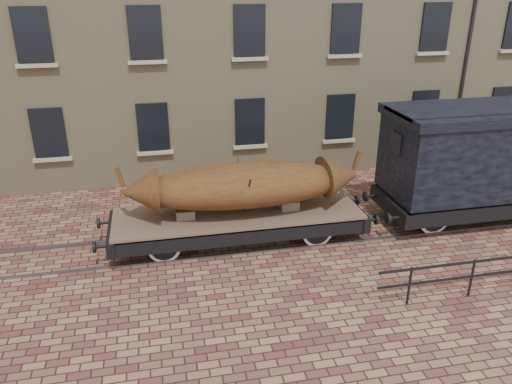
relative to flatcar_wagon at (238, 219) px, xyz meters
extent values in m
plane|color=#572E29|center=(0.33, 0.00, -0.74)|extent=(90.00, 90.00, 0.00)
cube|color=black|center=(-5.67, 4.96, 1.46)|extent=(1.10, 0.12, 1.70)
cube|color=#B0A68E|center=(-5.67, 4.90, 0.51)|extent=(1.30, 0.18, 0.12)
cube|color=black|center=(-2.17, 4.96, 1.46)|extent=(1.10, 0.12, 1.70)
cube|color=#B0A68E|center=(-2.17, 4.90, 0.51)|extent=(1.30, 0.18, 0.12)
cube|color=black|center=(1.33, 4.96, 1.46)|extent=(1.10, 0.12, 1.70)
cube|color=#B0A68E|center=(1.33, 4.90, 0.51)|extent=(1.30, 0.18, 0.12)
cube|color=black|center=(4.83, 4.96, 1.46)|extent=(1.10, 0.12, 1.70)
cube|color=#B0A68E|center=(4.83, 4.90, 0.51)|extent=(1.30, 0.18, 0.12)
cube|color=black|center=(8.33, 4.96, 1.46)|extent=(1.10, 0.12, 1.70)
cube|color=#B0A68E|center=(8.33, 4.90, 0.51)|extent=(1.30, 0.18, 0.12)
cube|color=black|center=(11.83, 4.96, 1.46)|extent=(1.10, 0.12, 1.70)
cube|color=#B0A68E|center=(11.83, 4.90, 0.51)|extent=(1.30, 0.18, 0.12)
cube|color=black|center=(-5.67, 4.96, 4.66)|extent=(1.10, 0.12, 1.70)
cube|color=#B0A68E|center=(-5.67, 4.90, 3.71)|extent=(1.30, 0.18, 0.12)
cube|color=black|center=(-2.17, 4.96, 4.66)|extent=(1.10, 0.12, 1.70)
cube|color=#B0A68E|center=(-2.17, 4.90, 3.71)|extent=(1.30, 0.18, 0.12)
cube|color=black|center=(1.33, 4.96, 4.66)|extent=(1.10, 0.12, 1.70)
cube|color=#B0A68E|center=(1.33, 4.90, 3.71)|extent=(1.30, 0.18, 0.12)
cube|color=black|center=(4.83, 4.96, 4.66)|extent=(1.10, 0.12, 1.70)
cube|color=#B0A68E|center=(4.83, 4.90, 3.71)|extent=(1.30, 0.18, 0.12)
cube|color=black|center=(8.33, 4.96, 4.66)|extent=(1.10, 0.12, 1.70)
cube|color=#B0A68E|center=(8.33, 4.90, 3.71)|extent=(1.30, 0.18, 0.12)
cube|color=#59595E|center=(0.33, -0.72, -0.71)|extent=(30.00, 0.08, 0.06)
cube|color=#59595E|center=(0.33, 0.72, -0.71)|extent=(30.00, 0.08, 0.06)
cylinder|color=black|center=(3.33, -3.80, -0.24)|extent=(0.06, 0.06, 1.00)
cylinder|color=black|center=(4.93, -3.80, -0.24)|extent=(0.06, 0.06, 1.00)
cube|color=brown|center=(0.00, 0.00, 0.13)|extent=(6.96, 2.04, 0.11)
cube|color=black|center=(0.00, -0.95, -0.09)|extent=(6.96, 0.15, 0.42)
cube|color=black|center=(0.00, 0.95, -0.09)|extent=(6.96, 0.15, 0.42)
cube|color=black|center=(-3.48, 0.00, -0.09)|extent=(0.20, 2.14, 0.42)
cylinder|color=black|center=(-3.74, -0.70, -0.09)|extent=(0.32, 0.09, 0.09)
cylinder|color=black|center=(-3.90, -0.70, -0.09)|extent=(0.07, 0.30, 0.30)
cylinder|color=black|center=(-3.74, 0.70, -0.09)|extent=(0.32, 0.09, 0.09)
cylinder|color=black|center=(-3.90, 0.70, -0.09)|extent=(0.07, 0.30, 0.30)
cube|color=black|center=(3.48, 0.00, -0.09)|extent=(0.20, 2.14, 0.42)
cylinder|color=black|center=(3.74, -0.70, -0.09)|extent=(0.32, 0.09, 0.09)
cylinder|color=black|center=(3.90, -0.70, -0.09)|extent=(0.07, 0.30, 0.30)
cylinder|color=black|center=(3.74, 0.70, -0.09)|extent=(0.32, 0.09, 0.09)
cylinder|color=black|center=(3.90, 0.70, -0.09)|extent=(0.07, 0.30, 0.30)
cylinder|color=black|center=(-2.14, 0.00, -0.30)|extent=(0.09, 1.76, 0.09)
cylinder|color=silver|center=(-2.14, -0.72, -0.30)|extent=(0.89, 0.06, 0.89)
cylinder|color=black|center=(-2.14, -0.72, -0.30)|extent=(0.73, 0.09, 0.73)
cube|color=black|center=(-2.14, -0.83, -0.07)|extent=(0.84, 0.07, 0.09)
cylinder|color=silver|center=(-2.14, 0.72, -0.30)|extent=(0.89, 0.06, 0.89)
cylinder|color=black|center=(-2.14, 0.72, -0.30)|extent=(0.73, 0.09, 0.73)
cube|color=black|center=(-2.14, 0.83, -0.07)|extent=(0.84, 0.07, 0.09)
cylinder|color=black|center=(2.14, 0.00, -0.30)|extent=(0.09, 1.76, 0.09)
cylinder|color=silver|center=(2.14, -0.72, -0.30)|extent=(0.89, 0.06, 0.89)
cylinder|color=black|center=(2.14, -0.72, -0.30)|extent=(0.73, 0.09, 0.73)
cube|color=black|center=(2.14, -0.83, -0.07)|extent=(0.84, 0.07, 0.09)
cylinder|color=silver|center=(2.14, 0.72, -0.30)|extent=(0.89, 0.06, 0.89)
cylinder|color=black|center=(2.14, 0.72, -0.30)|extent=(0.73, 0.09, 0.73)
cube|color=black|center=(2.14, 0.83, -0.07)|extent=(0.84, 0.07, 0.09)
cube|color=black|center=(0.00, 0.00, -0.23)|extent=(3.71, 0.06, 0.06)
cube|color=#706156|center=(-1.49, 0.00, 0.32)|extent=(0.51, 0.46, 0.26)
cube|color=#706156|center=(1.49, 0.00, 0.32)|extent=(0.51, 0.46, 0.26)
ellipsoid|color=brown|center=(0.17, 0.00, 1.01)|extent=(5.97, 1.88, 1.19)
cone|color=brown|center=(-2.66, 0.02, 1.06)|extent=(1.03, 1.14, 1.13)
cube|color=brown|center=(-3.12, 0.02, 1.51)|extent=(0.24, 0.12, 0.57)
cone|color=brown|center=(2.99, -0.02, 1.06)|extent=(1.03, 1.14, 1.13)
cube|color=brown|center=(3.46, -0.02, 1.51)|extent=(0.24, 0.12, 0.57)
cylinder|color=#3F2B22|center=(0.17, -0.48, 0.88)|extent=(0.05, 1.02, 1.42)
cylinder|color=#3F2B22|center=(0.17, 0.48, 0.88)|extent=(0.05, 1.02, 1.42)
cube|color=black|center=(7.66, -1.10, -0.04)|extent=(6.00, 0.16, 0.45)
cube|color=black|center=(7.66, 1.10, -0.04)|extent=(6.00, 0.16, 0.45)
cube|color=black|center=(4.66, 0.00, -0.04)|extent=(0.22, 2.40, 0.45)
cylinder|color=black|center=(4.21, -0.80, -0.04)|extent=(0.08, 0.32, 0.32)
cylinder|color=black|center=(4.21, 0.80, -0.04)|extent=(0.08, 0.32, 0.32)
cylinder|color=black|center=(5.76, 0.00, -0.26)|extent=(0.10, 1.90, 0.10)
cylinder|color=silver|center=(5.76, -0.72, -0.26)|extent=(0.96, 0.07, 0.96)
cylinder|color=black|center=(5.76, -0.72, -0.26)|extent=(0.79, 0.10, 0.79)
cylinder|color=silver|center=(5.76, 0.72, -0.26)|extent=(0.96, 0.07, 0.96)
cylinder|color=black|center=(5.76, 0.72, -0.26)|extent=(0.79, 0.10, 0.79)
cube|color=black|center=(7.66, 0.00, 1.41)|extent=(6.00, 2.40, 2.30)
cube|color=black|center=(7.66, 0.00, 2.70)|extent=(6.18, 2.55, 0.28)
cube|color=black|center=(7.66, 0.00, 2.81)|extent=(6.18, 1.70, 0.12)
cube|color=black|center=(4.64, 0.00, 1.96)|extent=(0.08, 0.60, 0.60)
camera|label=1|loc=(-2.14, -12.57, 6.27)|focal=35.00mm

